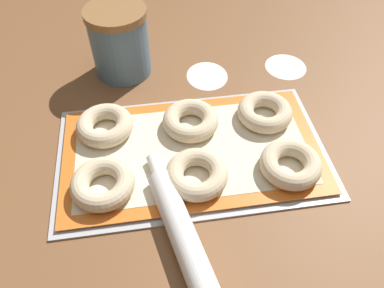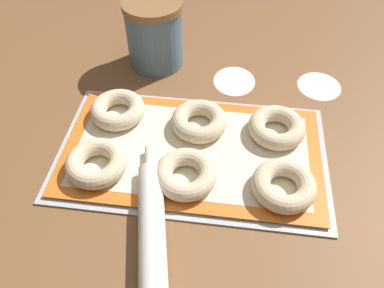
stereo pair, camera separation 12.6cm
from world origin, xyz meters
name	(u,v)px [view 1 (the left image)]	position (x,y,z in m)	size (l,w,h in m)	color
ground_plane	(184,149)	(0.00, 0.00, 0.00)	(2.80, 2.80, 0.00)	brown
baking_tray	(192,152)	(0.01, -0.01, 0.00)	(0.51, 0.30, 0.01)	#B2B5BA
baking_mat	(192,150)	(0.01, -0.01, 0.01)	(0.49, 0.27, 0.00)	orange
bagel_front_left	(103,184)	(-0.15, -0.08, 0.03)	(0.11, 0.11, 0.03)	beige
bagel_front_center	(197,174)	(0.01, -0.08, 0.03)	(0.11, 0.11, 0.03)	beige
bagel_front_right	(291,164)	(0.18, -0.09, 0.03)	(0.11, 0.11, 0.03)	beige
bagel_back_left	(105,125)	(-0.15, 0.06, 0.03)	(0.11, 0.11, 0.03)	beige
bagel_back_center	(191,120)	(0.02, 0.05, 0.03)	(0.11, 0.11, 0.03)	beige
bagel_back_right	(265,112)	(0.17, 0.05, 0.03)	(0.11, 0.11, 0.03)	beige
flour_canister	(120,42)	(-0.11, 0.26, 0.08)	(0.13, 0.13, 0.16)	slate
rolling_pin	(196,268)	(-0.01, -0.25, 0.02)	(0.12, 0.44, 0.04)	silver
flour_patch_near	(286,66)	(0.28, 0.22, 0.00)	(0.10, 0.10, 0.00)	white
flour_patch_far	(207,75)	(0.08, 0.21, 0.00)	(0.10, 0.11, 0.00)	white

